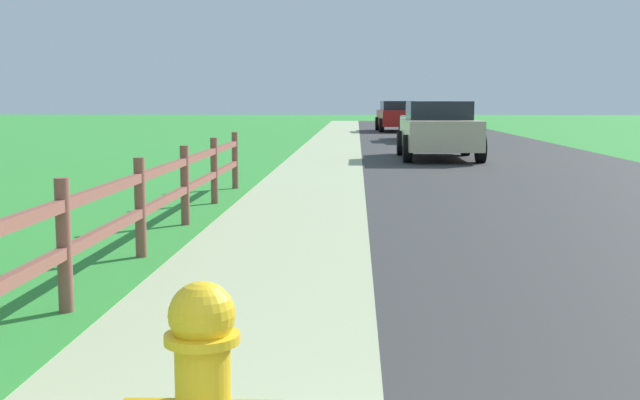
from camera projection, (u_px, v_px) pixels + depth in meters
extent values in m
plane|color=green|center=(361.00, 149.00, 25.85)|extent=(120.00, 120.00, 0.00)
cube|color=#353535|center=(462.00, 146.00, 27.68)|extent=(7.00, 66.00, 0.01)
cube|color=#ABB68A|center=(275.00, 145.00, 27.97)|extent=(6.00, 66.00, 0.01)
cube|color=green|center=(232.00, 145.00, 28.03)|extent=(5.00, 66.00, 0.00)
cylinder|color=yellow|center=(202.00, 338.00, 2.99)|extent=(0.28, 0.28, 0.03)
sphere|color=yellow|center=(202.00, 315.00, 2.98)|extent=(0.25, 0.25, 0.25)
cube|color=gold|center=(201.00, 293.00, 2.97)|extent=(0.04, 0.04, 0.04)
cylinder|color=brown|center=(64.00, 246.00, 5.90)|extent=(0.11, 0.11, 1.01)
cylinder|color=brown|center=(140.00, 208.00, 7.98)|extent=(0.11, 0.11, 1.01)
cylinder|color=brown|center=(185.00, 186.00, 10.06)|extent=(0.11, 0.11, 1.01)
cylinder|color=brown|center=(214.00, 171.00, 12.14)|extent=(0.11, 0.11, 1.01)
cylinder|color=brown|center=(235.00, 161.00, 14.21)|extent=(0.11, 0.11, 1.01)
cube|color=brown|center=(140.00, 213.00, 7.99)|extent=(0.07, 12.58, 0.09)
cube|color=brown|center=(139.00, 178.00, 7.94)|extent=(0.07, 12.58, 0.09)
cube|color=#C6B793|center=(439.00, 134.00, 21.47)|extent=(1.85, 4.39, 0.76)
cube|color=#1E232B|center=(439.00, 110.00, 21.50)|extent=(1.62, 2.05, 0.48)
cylinder|color=black|center=(401.00, 143.00, 22.89)|extent=(0.22, 0.70, 0.70)
cylinder|color=black|center=(466.00, 143.00, 22.82)|extent=(0.22, 0.70, 0.70)
cylinder|color=black|center=(408.00, 149.00, 20.20)|extent=(0.22, 0.70, 0.70)
cylinder|color=black|center=(481.00, 149.00, 20.12)|extent=(0.22, 0.70, 0.70)
cube|color=#B7BABF|center=(429.00, 124.00, 31.13)|extent=(2.01, 4.76, 0.61)
cube|color=#1E232B|center=(429.00, 110.00, 31.24)|extent=(1.70, 2.14, 0.49)
cylinder|color=black|center=(402.00, 129.00, 32.62)|extent=(0.25, 0.77, 0.76)
cylinder|color=black|center=(447.00, 129.00, 32.60)|extent=(0.25, 0.77, 0.76)
cylinder|color=black|center=(409.00, 132.00, 29.73)|extent=(0.25, 0.77, 0.76)
cylinder|color=black|center=(459.00, 132.00, 29.71)|extent=(0.25, 0.77, 0.76)
cube|color=maroon|center=(397.00, 118.00, 40.39)|extent=(1.95, 4.66, 0.78)
cube|color=#1E232B|center=(397.00, 106.00, 40.24)|extent=(1.65, 2.42, 0.45)
cylinder|color=black|center=(378.00, 124.00, 41.85)|extent=(0.25, 0.70, 0.69)
cylinder|color=black|center=(411.00, 124.00, 41.84)|extent=(0.25, 0.70, 0.69)
cylinder|color=black|center=(382.00, 125.00, 39.02)|extent=(0.25, 0.70, 0.69)
cylinder|color=black|center=(418.00, 125.00, 39.02)|extent=(0.25, 0.70, 0.69)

